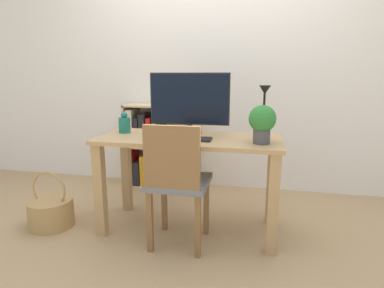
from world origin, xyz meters
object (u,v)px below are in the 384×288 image
Objects in this scene: potted_plant at (262,122)px; basket at (51,212)px; vase at (124,124)px; desk_lamp at (264,107)px; keyboard at (182,138)px; chair at (177,180)px; bookshelf at (151,148)px; monitor at (189,101)px.

basket is (-1.59, -0.08, -0.75)m from potted_plant.
desk_lamp is at bearing -2.56° from vase.
chair is (0.01, -0.19, -0.25)m from keyboard.
keyboard is at bearing 5.49° from basket.
bookshelf is at bearing 117.04° from chair.
chair reaches higher than bookshelf.
vase is at bearing -170.44° from monitor.
chair is (-0.54, -0.17, -0.38)m from potted_plant.
basket is (-1.59, -0.22, -0.83)m from desk_lamp.
chair is (0.01, -0.44, -0.49)m from monitor.
monitor is at bearing 18.81° from basket.
basket is at bearing -113.15° from bookshelf.
chair is at bearing -162.26° from potted_plant.
desk_lamp is at bearing -13.30° from monitor.
vase is 0.19× the size of bookshelf.
keyboard is (0.00, -0.25, -0.24)m from monitor.
keyboard is 0.57m from potted_plant.
bookshelf is (-0.58, 0.97, -0.32)m from keyboard.
desk_lamp is 1.48× the size of potted_plant.
monitor is 1.49× the size of keyboard.
potted_plant is at bearing 2.99° from basket.
desk_lamp is 0.43× the size of chair.
bookshelf is at bearing 143.15° from desk_lamp.
vase is at bearing 161.66° from keyboard.
keyboard is 0.31m from chair.
potted_plant is (-0.01, -0.14, -0.08)m from desk_lamp.
vase is at bearing 26.73° from basket.
bookshelf is at bearing 128.71° from monitor.
keyboard is 1.18m from bookshelf.
monitor is 1.64× the size of desk_lamp.
monitor reaches higher than keyboard.
potted_plant is 1.57m from bookshelf.
basket is (-1.03, -0.35, -0.85)m from monitor.
chair is 1.30m from bookshelf.
bookshelf is at bearing 66.85° from basket.
vase is at bearing 145.51° from chair.
monitor is 0.62m from potted_plant.
potted_plant is (1.05, -0.18, 0.08)m from vase.
potted_plant is 0.29× the size of chair.
monitor is at bearing 153.95° from potted_plant.
vase is 0.64× the size of potted_plant.
potted_plant is at bearing -41.24° from bookshelf.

